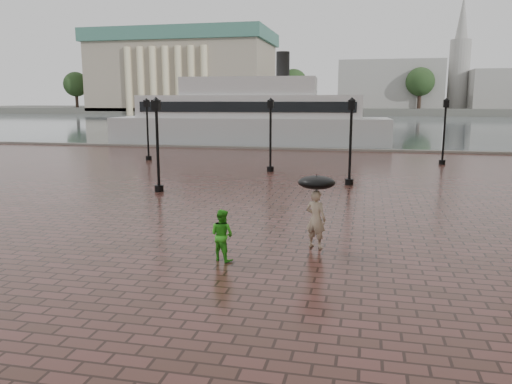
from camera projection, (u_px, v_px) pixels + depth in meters
The scene contains 11 objects.
ground at pixel (218, 265), 13.49m from camera, with size 300.00×300.00×0.00m, color #3C221B.
harbour_water at pixel (348, 122), 101.82m from camera, with size 240.00×240.00×0.00m, color #4D5A5E.
quay_edge at pixel (322, 150), 44.21m from camera, with size 80.00×0.60×0.30m, color slate.
far_shore at pixel (356, 110), 166.93m from camera, with size 300.00×60.00×2.00m, color #4C4C47.
museum at pixel (184, 70), 161.49m from camera, with size 57.00×32.50×26.00m.
far_trees at pixel (355, 82), 144.28m from camera, with size 188.00×8.00×13.50m.
street_lamps at pixel (276, 135), 30.30m from camera, with size 21.44×14.44×4.40m.
adult_pedestrian at pixel (316, 219), 14.92m from camera, with size 0.64×0.42×1.77m, color tan.
child_pedestrian at pixel (222, 235), 13.77m from camera, with size 0.70×0.55×1.45m, color green.
ferry_near at pixel (250, 117), 50.42m from camera, with size 27.95×8.28×9.05m.
umbrella at pixel (317, 182), 14.72m from camera, with size 1.10×1.10×1.16m.
Camera 1 is at (3.80, -12.37, 4.39)m, focal length 35.00 mm.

